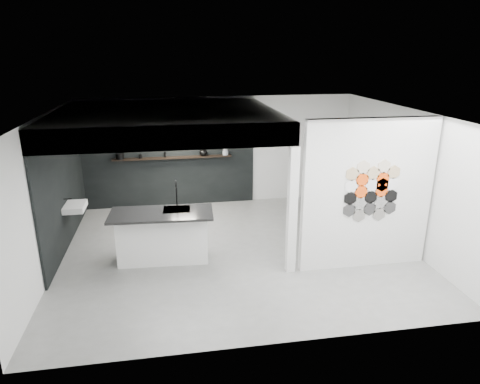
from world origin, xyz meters
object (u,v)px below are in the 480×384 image
Objects in this scene: kitchen_island at (163,235)px; utensil_cup at (140,156)px; partition_panel at (367,195)px; bottle_dark at (165,155)px; wall_basin at (75,207)px; stockpot at (120,156)px; kettle at (203,152)px; glass_vase at (225,152)px; glass_bowl at (225,153)px.

utensil_cup is at bearing 103.03° from kitchen_island.
partition_panel is 19.89× the size of bottle_dark.
bottle_dark is at bearing 91.59° from kitchen_island.
partition_panel is at bearing -18.23° from wall_basin.
kitchen_island is 10.47× the size of stockpot.
wall_basin is at bearing -109.90° from stockpot.
partition_panel is 29.91× the size of utensil_cup.
kettle reaches higher than wall_basin.
kettle is 1.45× the size of bottle_dark.
partition_panel reaches higher than stockpot.
kitchen_island is 3.20m from utensil_cup.
kettle is 0.57m from glass_vase.
glass_bowl is at bearing 0.00° from glass_vase.
bottle_dark is at bearing 48.12° from wall_basin.
partition_panel reaches higher than kitchen_island.
partition_panel reaches higher than kettle.
kettle reaches higher than glass_bowl.
stockpot is 1.10m from bottle_dark.
stockpot is (0.75, 2.07, 0.55)m from wall_basin.
glass_vase is (3.39, 2.07, 0.55)m from wall_basin.
glass_bowl is 1.54m from bottle_dark.
utensil_cup is at bearing 0.00° from stockpot.
kitchen_island reaches higher than glass_vase.
utensil_cup is (-1.58, 0.00, -0.04)m from kettle.
utensil_cup is (-2.15, 0.00, -0.03)m from glass_vase.
stockpot is at bearing 140.67° from partition_panel.
partition_panel is 5.73m from utensil_cup.
wall_basin is 2.26m from stockpot.
kitchen_island is at bearing -71.58° from stockpot.
kitchen_island is at bearing -80.30° from utensil_cup.
bottle_dark is at bearing 0.00° from utensil_cup.
glass_vase reaches higher than glass_bowl.
wall_basin is at bearing -121.41° from kettle.
glass_vase is at bearing 22.34° from kettle.
kettle is (-2.65, 3.87, 0.01)m from partition_panel.
partition_panel reaches higher than utensil_cup.
glass_vase is (0.57, 0.00, -0.01)m from kettle.
kitchen_island is 20.99× the size of utensil_cup.
glass_bowl is 0.94× the size of glass_vase.
kettle is at bearing 124.43° from partition_panel.
kettle is (1.06, 3.04, 0.88)m from kitchen_island.
wall_basin is 4.01m from glass_vase.
bottle_dark is (1.85, 2.07, 0.54)m from wall_basin.
kettle is (2.07, 0.00, 0.01)m from stockpot.
stockpot is 2.00× the size of utensil_cup.
kettle reaches higher than bottle_dark.
utensil_cup is (-0.61, 0.00, -0.02)m from bottle_dark.
kitchen_island reaches higher than stockpot.
stockpot is at bearing 111.75° from kitchen_island.
glass_bowl is (3.39, 2.07, 0.52)m from wall_basin.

